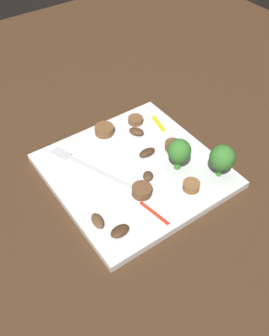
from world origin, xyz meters
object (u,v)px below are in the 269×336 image
at_px(broccoli_floret_0, 179,151).
at_px(mushroom_4, 148,176).
at_px(broccoli_floret_1, 222,158).
at_px(sausage_slice_3, 171,144).
at_px(sausage_slice_0, 142,191).
at_px(mushroom_3, 98,221).
at_px(mushroom_0, 120,231).
at_px(pepper_strip_0, 154,213).
at_px(sausage_slice_2, 104,130).
at_px(sausage_slice_1, 135,120).
at_px(mushroom_2, 147,152).
at_px(sausage_slice_4, 191,186).
at_px(pepper_strip_1, 159,124).
at_px(fork, 88,166).
at_px(plate, 134,171).
at_px(mushroom_1, 136,131).

height_order(broccoli_floret_0, mushroom_4, broccoli_floret_0).
bearing_deg(broccoli_floret_1, sausage_slice_3, 12.59).
bearing_deg(sausage_slice_0, mushroom_3, 95.18).
bearing_deg(mushroom_0, broccoli_floret_0, -70.65).
bearing_deg(pepper_strip_0, mushroom_0, 89.16).
height_order(sausage_slice_2, mushroom_0, sausage_slice_2).
distance_m(sausage_slice_1, sausage_slice_2, 0.07).
xyz_separation_m(mushroom_2, mushroom_3, (-0.08, 0.15, -0.00)).
height_order(sausage_slice_4, mushroom_4, sausage_slice_4).
height_order(broccoli_floret_0, sausage_slice_3, broccoli_floret_0).
relative_size(sausage_slice_1, pepper_strip_1, 0.64).
bearing_deg(fork, sausage_slice_3, -129.04).
height_order(sausage_slice_0, sausage_slice_4, sausage_slice_0).
relative_size(fork, pepper_strip_1, 3.83).
bearing_deg(plate, mushroom_0, 135.53).
bearing_deg(pepper_strip_0, pepper_strip_1, -39.56).
bearing_deg(mushroom_1, sausage_slice_4, 177.71).
height_order(sausage_slice_0, sausage_slice_3, same).
bearing_deg(sausage_slice_3, plate, 93.01).
distance_m(sausage_slice_1, pepper_strip_0, 0.22).
xyz_separation_m(sausage_slice_0, sausage_slice_3, (0.06, -0.11, -0.00)).
bearing_deg(sausage_slice_1, mushroom_2, 157.32).
bearing_deg(mushroom_2, mushroom_1, -17.15).
relative_size(mushroom_1, mushroom_4, 1.33).
relative_size(broccoli_floret_0, mushroom_0, 1.96).
bearing_deg(broccoli_floret_0, sausage_slice_1, -5.02).
distance_m(sausage_slice_0, mushroom_2, 0.09).
bearing_deg(mushroom_4, pepper_strip_0, 150.67).
bearing_deg(broccoli_floret_0, plate, 55.38).
height_order(sausage_slice_1, mushroom_2, same).
height_order(fork, mushroom_4, mushroom_4).
height_order(sausage_slice_3, sausage_slice_4, same).
relative_size(plate, sausage_slice_4, 9.82).
height_order(sausage_slice_4, mushroom_1, sausage_slice_4).
bearing_deg(sausage_slice_2, broccoli_floret_0, -160.25).
height_order(sausage_slice_3, mushroom_1, sausage_slice_3).
bearing_deg(sausage_slice_1, sausage_slice_3, -173.24).
height_order(sausage_slice_1, mushroom_1, same).
height_order(sausage_slice_0, mushroom_3, sausage_slice_0).
xyz_separation_m(sausage_slice_2, mushroom_3, (-0.17, 0.12, -0.00)).
distance_m(broccoli_floret_1, sausage_slice_2, 0.23).
relative_size(broccoli_floret_1, mushroom_3, 2.06).
distance_m(plate, mushroom_4, 0.03).
bearing_deg(sausage_slice_1, mushroom_0, 139.50).
xyz_separation_m(mushroom_4, pepper_strip_0, (-0.06, 0.04, -0.00)).
distance_m(broccoli_floret_0, mushroom_1, 0.12).
bearing_deg(sausage_slice_4, mushroom_4, 36.10).
bearing_deg(mushroom_1, broccoli_floret_1, -162.76).
bearing_deg(pepper_strip_0, mushroom_1, -27.16).
bearing_deg(mushroom_4, mushroom_3, 104.35).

